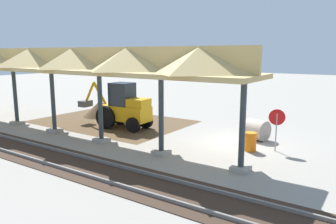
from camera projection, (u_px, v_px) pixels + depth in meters
name	position (u px, v px, depth m)	size (l,w,h in m)	color
ground_plane	(236.00, 142.00, 17.12)	(120.00, 120.00, 0.00)	gray
dirt_work_zone	(112.00, 122.00, 22.29)	(10.12, 7.00, 0.01)	brown
platform_canopy	(50.00, 61.00, 18.57)	(24.27, 3.20, 4.90)	#9E998E
rail_tracks	(158.00, 187.00, 11.38)	(60.00, 2.58, 0.15)	slate
stop_sign	(277.00, 121.00, 15.38)	(0.74, 0.25, 2.02)	gray
backhoe	(123.00, 108.00, 20.22)	(5.30, 1.84, 2.82)	orange
dirt_mound	(101.00, 116.00, 24.20)	(5.07, 5.07, 2.32)	brown
concrete_pipe	(257.00, 130.00, 17.56)	(1.35, 1.35, 1.09)	#9E9384
traffic_barrel	(250.00, 142.00, 15.57)	(0.56, 0.56, 0.90)	orange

